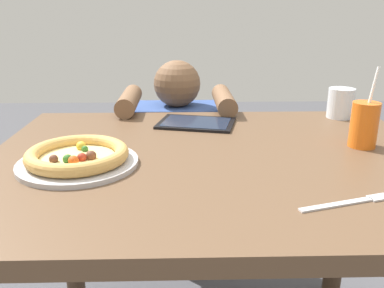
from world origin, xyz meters
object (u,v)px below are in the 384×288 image
object	(u,v)px
drink_cup_colored	(364,124)
diner_seated	(178,172)
fork	(350,202)
tablet	(196,123)
pizza_near	(78,157)
water_cup_clear	(341,103)

from	to	relation	value
drink_cup_colored	diner_seated	xyz separation A→B (m)	(-0.51, 0.66, -0.40)
fork	diner_seated	bearing A→B (deg)	108.87
fork	tablet	size ratio (longest dim) A/B	0.73
pizza_near	tablet	distance (m)	0.47
pizza_near	diner_seated	distance (m)	0.90
drink_cup_colored	tablet	size ratio (longest dim) A/B	0.79
pizza_near	drink_cup_colored	world-z (taller)	drink_cup_colored
pizza_near	water_cup_clear	distance (m)	0.91
pizza_near	fork	world-z (taller)	pizza_near
tablet	pizza_near	bearing A→B (deg)	-129.60
fork	tablet	world-z (taller)	tablet
fork	tablet	distance (m)	0.64
drink_cup_colored	pizza_near	bearing A→B (deg)	-170.54
water_cup_clear	diner_seated	size ratio (longest dim) A/B	0.11
drink_cup_colored	water_cup_clear	size ratio (longest dim) A/B	2.13
water_cup_clear	diner_seated	bearing A→B (deg)	147.94
drink_cup_colored	fork	size ratio (longest dim) A/B	1.09
fork	pizza_near	bearing A→B (deg)	159.44
drink_cup_colored	water_cup_clear	distance (m)	0.32
drink_cup_colored	fork	xyz separation A→B (m)	(-0.17, -0.34, -0.06)
water_cup_clear	fork	size ratio (longest dim) A/B	0.51
water_cup_clear	tablet	size ratio (longest dim) A/B	0.37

